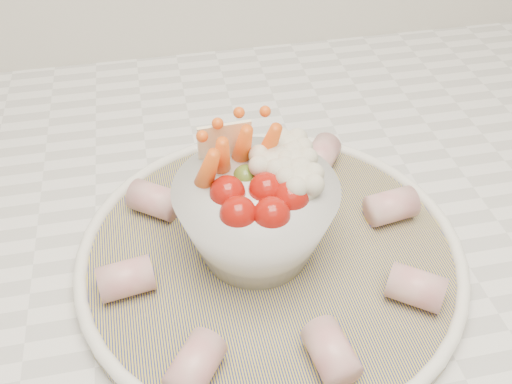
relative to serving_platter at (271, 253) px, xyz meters
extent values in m
cube|color=white|center=(-0.05, 0.11, -0.03)|extent=(2.04, 0.62, 0.04)
cylinder|color=navy|center=(0.00, 0.00, 0.00)|extent=(0.36, 0.36, 0.01)
torus|color=white|center=(0.00, 0.00, 0.00)|extent=(0.35, 0.35, 0.01)
sphere|color=#9D110A|center=(-0.03, -0.02, 0.08)|extent=(0.03, 0.03, 0.03)
sphere|color=#9D110A|center=(-0.01, -0.03, 0.08)|extent=(0.03, 0.03, 0.03)
sphere|color=#9D110A|center=(0.01, -0.01, 0.08)|extent=(0.03, 0.03, 0.03)
sphere|color=#9D110A|center=(-0.04, 0.00, 0.08)|extent=(0.03, 0.03, 0.03)
sphere|color=#9D110A|center=(0.00, 0.00, 0.08)|extent=(0.03, 0.03, 0.03)
sphere|color=#9D110A|center=(0.02, 0.01, 0.08)|extent=(0.03, 0.03, 0.03)
sphere|color=#506F25|center=(-0.02, 0.03, 0.07)|extent=(0.02, 0.02, 0.02)
cone|color=#ED5816|center=(-0.04, 0.03, 0.09)|extent=(0.02, 0.04, 0.07)
cone|color=#ED5816|center=(-0.02, 0.05, 0.09)|extent=(0.03, 0.05, 0.07)
cone|color=#ED5816|center=(0.01, 0.04, 0.09)|extent=(0.03, 0.05, 0.07)
cone|color=#ED5816|center=(-0.05, 0.02, 0.09)|extent=(0.04, 0.05, 0.07)
sphere|color=beige|center=(0.02, 0.02, 0.08)|extent=(0.03, 0.03, 0.03)
sphere|color=beige|center=(0.02, 0.00, 0.08)|extent=(0.03, 0.03, 0.03)
sphere|color=beige|center=(0.03, 0.04, 0.08)|extent=(0.03, 0.03, 0.03)
sphere|color=beige|center=(0.00, 0.03, 0.08)|extent=(0.03, 0.03, 0.03)
cube|color=#F9EBC2|center=(-0.03, 0.05, 0.09)|extent=(0.05, 0.01, 0.05)
cylinder|color=#BA555E|center=(0.12, 0.02, 0.02)|extent=(0.05, 0.04, 0.03)
cylinder|color=#BA555E|center=(0.08, 0.11, 0.02)|extent=(0.05, 0.05, 0.03)
cylinder|color=#BA555E|center=(-0.02, 0.14, 0.02)|extent=(0.04, 0.05, 0.03)
cylinder|color=#BA555E|center=(-0.10, 0.07, 0.02)|extent=(0.05, 0.05, 0.03)
cylinder|color=#BA555E|center=(-0.13, -0.02, 0.02)|extent=(0.05, 0.04, 0.03)
cylinder|color=#BA555E|center=(-0.08, -0.11, 0.02)|extent=(0.05, 0.05, 0.03)
cylinder|color=#BA555E|center=(0.02, -0.12, 0.02)|extent=(0.04, 0.05, 0.03)
cylinder|color=#BA555E|center=(0.11, -0.08, 0.02)|extent=(0.05, 0.05, 0.03)
camera|label=1|loc=(-0.08, -0.34, 0.40)|focal=40.00mm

